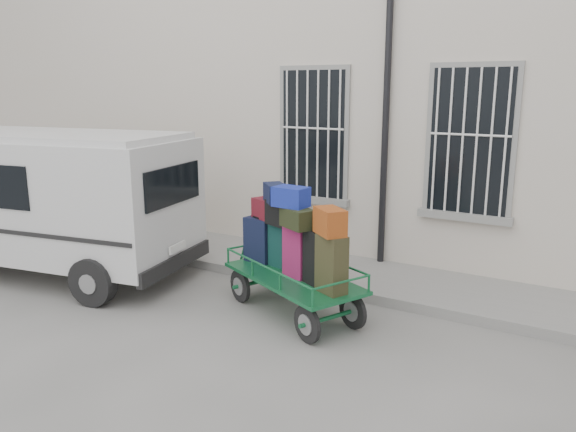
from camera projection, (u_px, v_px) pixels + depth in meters
The scene contains 5 objects.
ground at pixel (235, 316), 7.68m from camera, with size 80.00×80.00×0.00m, color slate.
building at pixel (388, 90), 11.62m from camera, with size 24.00×5.15×6.00m.
sidewalk at pixel (312, 268), 9.51m from camera, with size 24.00×1.70×0.15m, color gray.
luggage_cart at pixel (294, 249), 7.58m from camera, with size 2.48×1.76×1.79m.
van at pixel (51, 194), 9.16m from camera, with size 4.95×2.77×2.36m.
Camera 1 is at (4.29, -5.80, 3.07)m, focal length 35.00 mm.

